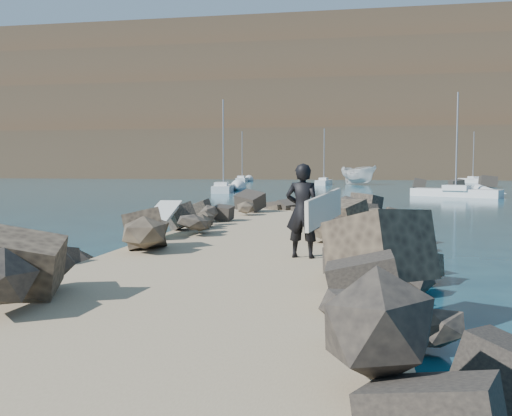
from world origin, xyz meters
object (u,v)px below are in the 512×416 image
(surfer_with_board, at_px, (306,210))
(sailboat_c, at_px, (456,193))
(surfboard_resting, at_px, (161,219))
(boat_imported, at_px, (359,175))

(surfer_with_board, bearing_deg, sailboat_c, 76.58)
(surfboard_resting, xyz_separation_m, sailboat_c, (13.11, 33.45, -0.70))
(boat_imported, bearing_deg, sailboat_c, -113.71)
(boat_imported, height_order, sailboat_c, sailboat_c)
(surfboard_resting, bearing_deg, surfer_with_board, -42.49)
(surfboard_resting, distance_m, boat_imported, 63.51)
(surfer_with_board, xyz_separation_m, sailboat_c, (8.76, 36.72, -1.24))
(boat_imported, distance_m, sailboat_c, 30.87)
(surfboard_resting, xyz_separation_m, boat_imported, (5.26, 63.29, 0.25))
(surfer_with_board, bearing_deg, surfboard_resting, 143.03)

